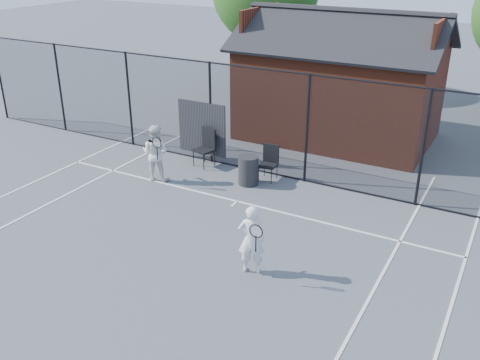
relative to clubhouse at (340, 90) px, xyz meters
The scene contains 9 objects.
ground 9.16m from the clubhouse, 93.18° to the right, with size 80.00×80.00×0.00m, color #4B5156.
court_lines 10.46m from the clubhouse, 92.77° to the right, with size 11.02×18.00×0.01m.
fence 4.09m from the clubhouse, 101.37° to the right, with size 22.04×3.00×3.00m.
clubhouse is the anchor object (origin of this frame).
player_front 8.74m from the clubhouse, 81.61° to the right, with size 0.70×0.57×1.46m.
player_back 6.69m from the clubhouse, 118.27° to the right, with size 0.89×0.71×1.57m.
chair_left 5.18m from the clubhouse, 119.70° to the right, with size 0.52×0.55×1.09m, color black.
chair_right 4.56m from the clubhouse, 95.55° to the right, with size 0.46×0.48×0.96m, color black.
waste_bin 5.11m from the clubhouse, 98.95° to the right, with size 0.55×0.55×0.80m, color black.
Camera 1 is at (5.93, -7.63, 6.07)m, focal length 40.00 mm.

